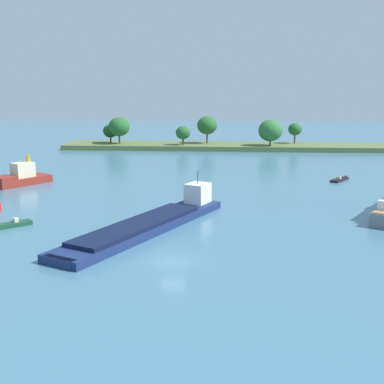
{
  "coord_description": "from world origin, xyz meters",
  "views": [
    {
      "loc": [
        5.54,
        -49.84,
        17.67
      ],
      "look_at": [
        -0.12,
        28.83,
        1.2
      ],
      "focal_mm": 48.74,
      "sensor_mm": 36.0,
      "label": 1
    }
  ],
  "objects_px": {
    "small_motorboat": "(340,179)",
    "fishing_skiff": "(13,224)",
    "cargo_barge": "(150,222)",
    "tugboat": "(21,177)"
  },
  "relations": [
    {
      "from": "small_motorboat",
      "to": "fishing_skiff",
      "type": "xyz_separation_m",
      "value": [
        -47.56,
        -35.11,
        0.07
      ]
    },
    {
      "from": "small_motorboat",
      "to": "fishing_skiff",
      "type": "relative_size",
      "value": 1.23
    },
    {
      "from": "small_motorboat",
      "to": "cargo_barge",
      "type": "xyz_separation_m",
      "value": [
        -30.15,
        -34.87,
        0.61
      ]
    },
    {
      "from": "tugboat",
      "to": "fishing_skiff",
      "type": "bearing_deg",
      "value": -70.02
    },
    {
      "from": "small_motorboat",
      "to": "fishing_skiff",
      "type": "height_order",
      "value": "fishing_skiff"
    },
    {
      "from": "small_motorboat",
      "to": "cargo_barge",
      "type": "distance_m",
      "value": 46.1
    },
    {
      "from": "tugboat",
      "to": "fishing_skiff",
      "type": "relative_size",
      "value": 2.5
    },
    {
      "from": "small_motorboat",
      "to": "tugboat",
      "type": "xyz_separation_m",
      "value": [
        -57.42,
        -7.98,
        1.09
      ]
    },
    {
      "from": "tugboat",
      "to": "fishing_skiff",
      "type": "xyz_separation_m",
      "value": [
        9.86,
        -27.12,
        -1.01
      ]
    },
    {
      "from": "cargo_barge",
      "to": "fishing_skiff",
      "type": "bearing_deg",
      "value": -179.21
    }
  ]
}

